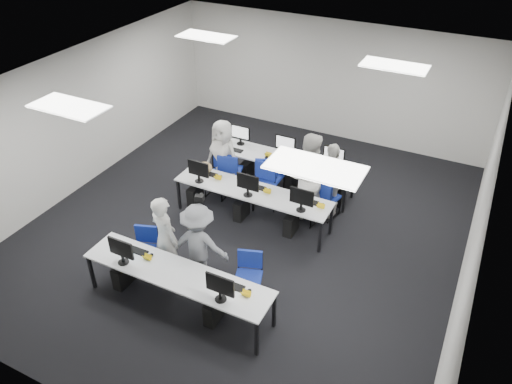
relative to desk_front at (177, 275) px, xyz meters
The scene contains 23 objects.
room 2.54m from the desk_front, 90.00° to the left, with size 9.00×9.02×3.00m.
ceiling_panels 3.33m from the desk_front, 90.00° to the left, with size 5.20×4.60×0.02m.
desk_front is the anchor object (origin of this frame).
desk_mid 2.60m from the desk_front, 90.00° to the left, with size 3.20×0.70×0.73m.
desk_back 4.00m from the desk_front, 90.00° to the left, with size 3.20×0.70×0.73m.
equipment_front 0.38m from the desk_front, behind, with size 2.51×0.41×1.19m.
equipment_mid 2.61m from the desk_front, 94.24° to the left, with size 2.91×0.41×1.19m.
equipment_back 4.04m from the desk_front, 87.27° to the left, with size 2.91×0.41×1.19m.
chair_0 1.17m from the desk_front, 155.73° to the left, with size 0.55×0.57×0.86m.
chair_1 1.20m from the desk_front, 36.12° to the left, with size 0.55×0.58×0.87m.
chair_2 3.34m from the desk_front, 109.10° to the left, with size 0.45×0.49×0.92m.
chair_3 3.25m from the desk_front, 90.45° to the left, with size 0.63×0.66×0.98m.
chair_4 3.36m from the desk_front, 72.75° to the left, with size 0.58×0.62×0.99m.
chair_5 3.55m from the desk_front, 105.49° to the left, with size 0.57×0.60×0.94m.
chair_6 3.56m from the desk_front, 90.83° to the left, with size 0.48×0.52×0.96m.
chair_7 3.69m from the desk_front, 69.84° to the left, with size 0.52×0.54×0.86m.
handbag 3.01m from the desk_front, 112.88° to the left, with size 0.30×0.19×0.25m, color tan.
student_0 0.82m from the desk_front, 137.34° to the left, with size 0.59×0.39×1.63m, color beige.
student_1 3.41m from the desk_front, 74.94° to the left, with size 0.90×0.70×1.85m, color beige.
student_2 3.59m from the desk_front, 108.08° to the left, with size 0.79×0.51×1.62m, color beige.
student_3 3.77m from the desk_front, 70.46° to the left, with size 0.94×0.39×1.61m, color beige.
photographer 0.71m from the desk_front, 92.29° to the left, with size 0.99×0.57×1.54m, color gray.
dslr_camera 1.26m from the desk_front, 94.36° to the left, with size 0.14×0.18×0.10m, color black.
Camera 1 is at (3.69, -6.99, 6.13)m, focal length 35.00 mm.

